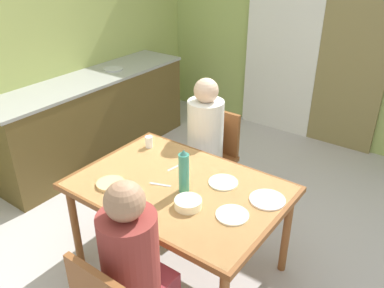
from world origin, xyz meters
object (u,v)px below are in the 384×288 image
kitchen_counter (94,117)px  dining_table (179,193)px  water_bottle_green_near (184,172)px  serving_bowl_center (188,203)px  person_far_diner (205,130)px  person_near_diner (132,254)px  chair_far_diner (213,153)px

kitchen_counter → dining_table: size_ratio=1.66×
water_bottle_green_near → serving_bowl_center: water_bottle_green_near is taller
dining_table → person_far_diner: bearing=111.5°
person_far_diner → serving_bowl_center: size_ratio=4.53×
person_far_diner → water_bottle_green_near: 0.81m
person_far_diner → serving_bowl_center: 0.98m
dining_table → person_near_diner: person_near_diner is taller
dining_table → chair_far_diner: chair_far_diner is taller
water_bottle_green_near → person_near_diner: bearing=-75.0°
dining_table → person_near_diner: 0.76m
dining_table → person_far_diner: person_far_diner is taller
water_bottle_green_near → serving_bowl_center: 0.21m
kitchen_counter → person_near_diner: size_ratio=3.02×
person_near_diner → water_bottle_green_near: person_near_diner is taller
person_near_diner → water_bottle_green_near: size_ratio=2.51×
dining_table → chair_far_diner: bearing=108.2°
dining_table → person_far_diner: (-0.28, 0.70, 0.13)m
kitchen_counter → person_near_diner: person_near_diner is taller
person_near_diner → serving_bowl_center: 0.55m
water_bottle_green_near → serving_bowl_center: bearing=-44.8°
chair_far_diner → water_bottle_green_near: size_ratio=2.83×
kitchen_counter → person_far_diner: size_ratio=3.02×
water_bottle_green_near → serving_bowl_center: size_ratio=1.81×
person_near_diner → person_far_diner: size_ratio=1.00×
chair_far_diner → water_bottle_green_near: water_bottle_green_near is taller
kitchen_counter → water_bottle_green_near: size_ratio=7.57×
dining_table → serving_bowl_center: serving_bowl_center is taller
dining_table → water_bottle_green_near: bearing=-23.7°
person_near_diner → person_far_diner: same height
person_near_diner → serving_bowl_center: person_near_diner is taller
kitchen_counter → person_far_diner: person_far_diner is taller
person_near_diner → dining_table: bearing=109.3°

